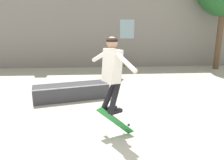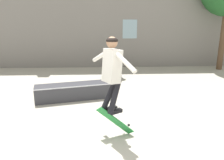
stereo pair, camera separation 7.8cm
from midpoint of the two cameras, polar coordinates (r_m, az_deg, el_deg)
The scene contains 6 objects.
ground_plane at distance 3.96m, azimuth -6.02°, elevation -19.87°, with size 40.00×40.00×0.00m, color #B2AD9E.
building_backdrop at distance 11.05m, azimuth -4.97°, elevation 14.25°, with size 14.29×0.52×5.13m.
skate_ledge at distance 6.61m, azimuth -10.83°, elevation -3.01°, with size 2.26×1.07×0.46m.
trash_bin at distance 8.91m, azimuth 0.39°, elevation 3.67°, with size 0.45×0.45×0.92m.
skater at distance 4.09m, azimuth -0.53°, elevation 2.93°, with size 0.78×1.20×1.47m.
skateboard_flipping at distance 4.45m, azimuth 0.34°, elevation -10.58°, with size 0.76×0.21×0.67m.
Camera 1 is at (0.14, -3.23, 2.27)m, focal length 35.00 mm.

